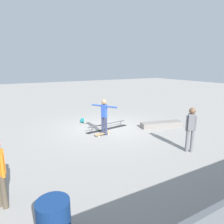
{
  "coord_description": "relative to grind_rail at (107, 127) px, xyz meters",
  "views": [
    {
      "loc": [
        4.7,
        8.89,
        3.21
      ],
      "look_at": [
        0.02,
        0.65,
        1.0
      ],
      "focal_mm": 32.61,
      "sensor_mm": 36.0,
      "label": 1
    }
  ],
  "objects": [
    {
      "name": "ground_plane",
      "position": [
        -0.02,
        -0.15,
        -0.13
      ],
      "size": [
        60.0,
        60.0,
        0.0
      ],
      "primitive_type": "plane",
      "color": "gray"
    },
    {
      "name": "grind_rail",
      "position": [
        0.0,
        0.0,
        0.0
      ],
      "size": [
        2.42,
        0.52,
        0.31
      ],
      "rotation": [
        0.0,
        0.0,
        0.12
      ],
      "color": "black",
      "rests_on": "ground_plane"
    },
    {
      "name": "skate_ledge",
      "position": [
        -2.67,
        1.08,
        0.01
      ],
      "size": [
        2.24,
        1.08,
        0.27
      ],
      "primitive_type": "cube",
      "rotation": [
        0.0,
        0.0,
        -0.28
      ],
      "color": "gray",
      "rests_on": "ground_plane"
    },
    {
      "name": "skater_main",
      "position": [
        0.5,
        0.66,
        0.84
      ],
      "size": [
        0.73,
        1.21,
        1.67
      ],
      "rotation": [
        0.0,
        0.0,
        5.23
      ],
      "color": "#2D3351",
      "rests_on": "ground_plane"
    },
    {
      "name": "skateboard_main",
      "position": [
        0.62,
        0.68,
        -0.06
      ],
      "size": [
        0.82,
        0.34,
        0.09
      ],
      "rotation": [
        0.0,
        0.0,
        3.28
      ],
      "color": "tan",
      "rests_on": "ground_plane"
    },
    {
      "name": "bystander_grey_shirt",
      "position": [
        -1.39,
        3.95,
        0.83
      ],
      "size": [
        0.33,
        0.32,
        1.7
      ],
      "rotation": [
        0.0,
        0.0,
        5.53
      ],
      "color": "slate",
      "rests_on": "ground_plane"
    },
    {
      "name": "loose_skateboard_teal",
      "position": [
        0.57,
        -1.97,
        -0.06
      ],
      "size": [
        0.49,
        0.82,
        0.09
      ],
      "rotation": [
        0.0,
        0.0,
        4.32
      ],
      "color": "teal",
      "rests_on": "ground_plane"
    }
  ]
}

